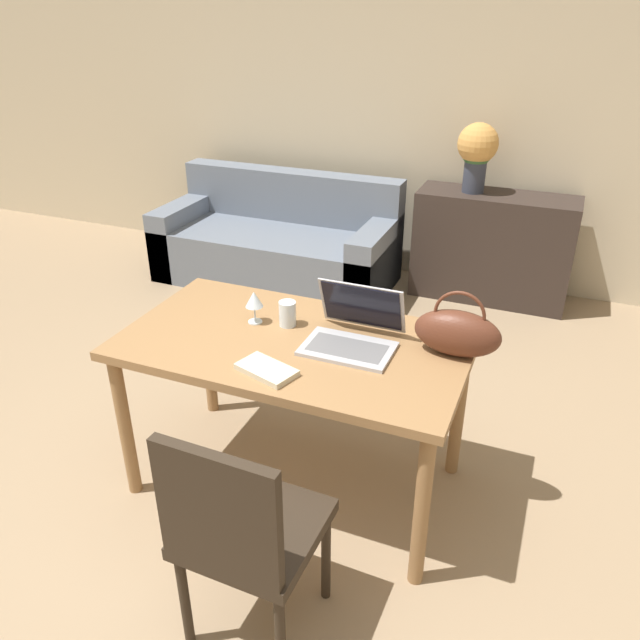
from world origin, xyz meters
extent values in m
plane|color=#997F60|center=(0.00, 0.00, 0.00)|extent=(14.00, 14.00, 0.00)
cube|color=beige|center=(0.00, 3.27, 1.35)|extent=(10.00, 0.06, 2.70)
cube|color=olive|center=(0.10, 0.55, 0.75)|extent=(1.46, 0.82, 0.04)
cylinder|color=olive|center=(-0.58, 0.20, 0.36)|extent=(0.06, 0.06, 0.73)
cylinder|color=olive|center=(0.77, 0.20, 0.36)|extent=(0.06, 0.06, 0.73)
cylinder|color=olive|center=(-0.58, 0.90, 0.36)|extent=(0.06, 0.06, 0.73)
cylinder|color=olive|center=(0.77, 0.90, 0.36)|extent=(0.06, 0.06, 0.73)
cube|color=#2D2319|center=(0.28, -0.18, 0.45)|extent=(0.45, 0.45, 0.05)
cube|color=#2D2319|center=(0.27, -0.38, 0.70)|extent=(0.42, 0.05, 0.45)
cylinder|color=#2D2319|center=(0.10, 0.01, 0.21)|extent=(0.04, 0.04, 0.43)
cylinder|color=#2D2319|center=(0.47, 0.00, 0.21)|extent=(0.04, 0.04, 0.43)
cylinder|color=#2D2319|center=(0.09, -0.36, 0.21)|extent=(0.04, 0.04, 0.43)
cylinder|color=#2D2319|center=(0.46, -0.37, 0.21)|extent=(0.04, 0.04, 0.43)
cube|color=slate|center=(-1.03, 2.66, 0.21)|extent=(1.86, 0.84, 0.42)
cube|color=slate|center=(-1.03, 2.98, 0.62)|extent=(1.86, 0.20, 0.40)
cube|color=slate|center=(-1.86, 2.66, 0.28)|extent=(0.20, 0.84, 0.56)
cube|color=slate|center=(-0.20, 2.66, 0.28)|extent=(0.20, 0.84, 0.56)
cube|color=#332823|center=(0.60, 2.98, 0.40)|extent=(1.14, 0.40, 0.80)
cube|color=#ADADB2|center=(0.34, 0.56, 0.77)|extent=(0.37, 0.24, 0.02)
cube|color=slate|center=(0.34, 0.55, 0.78)|extent=(0.32, 0.16, 0.00)
cube|color=#ADADB2|center=(0.34, 0.73, 0.89)|extent=(0.37, 0.09, 0.23)
cube|color=black|center=(0.34, 0.72, 0.90)|extent=(0.34, 0.09, 0.21)
cylinder|color=silver|center=(0.01, 0.67, 0.82)|extent=(0.08, 0.08, 0.11)
cylinder|color=silver|center=(-0.13, 0.64, 0.77)|extent=(0.06, 0.06, 0.01)
cylinder|color=silver|center=(-0.13, 0.64, 0.81)|extent=(0.01, 0.01, 0.07)
cone|color=silver|center=(-0.13, 0.64, 0.88)|extent=(0.08, 0.08, 0.07)
ellipsoid|color=#592D1E|center=(0.75, 0.70, 0.86)|extent=(0.35, 0.15, 0.19)
torus|color=#592D1E|center=(0.75, 0.70, 0.95)|extent=(0.21, 0.01, 0.21)
cylinder|color=#333847|center=(0.41, 2.98, 0.92)|extent=(0.16, 0.16, 0.24)
sphere|color=#3D6B38|center=(0.41, 2.98, 1.09)|extent=(0.21, 0.21, 0.21)
sphere|color=#D6994C|center=(0.41, 2.98, 1.15)|extent=(0.28, 0.28, 0.28)
cube|color=beige|center=(0.10, 0.28, 0.78)|extent=(0.26, 0.19, 0.02)
camera|label=1|loc=(1.07, -1.53, 2.06)|focal=35.00mm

